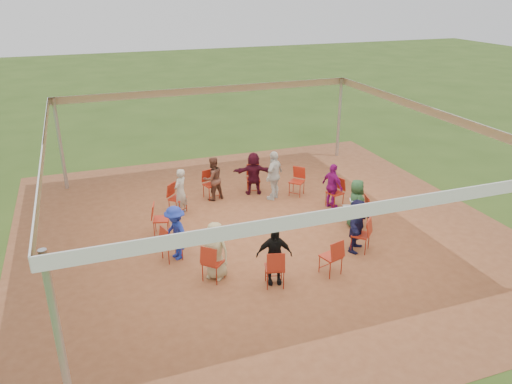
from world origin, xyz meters
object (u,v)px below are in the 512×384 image
object	(u,v)px
chair_2	(297,182)
person_seated_1	(332,186)
person_seated_0	(356,203)
person_seated_5	(175,233)
chair_11	(361,235)
person_seated_8	(357,225)
chair_5	(177,199)
standing_person	(274,175)
person_seated_2	(254,173)
chair_4	(211,185)
cable_coil	(289,223)
chair_7	(172,243)
chair_3	(253,179)
laptop	(350,205)
person_seated_7	(274,255)
chair_6	(161,219)
person_seated_6	(215,250)
person_seated_3	(213,179)
chair_8	(213,262)
chair_0	(359,211)
chair_10	(331,257)
chair_1	(335,193)
chair_9	(275,268)

from	to	relation	value
chair_2	person_seated_1	xyz separation A→B (m)	(0.60, -1.24, 0.25)
person_seated_0	person_seated_5	bearing A→B (deg)	105.00
chair_11	person_seated_8	size ratio (longest dim) A/B	0.65
chair_5	standing_person	bearing A→B (deg)	134.64
person_seated_0	person_seated_2	xyz separation A→B (m)	(-1.86, 3.15, 0.00)
chair_4	cable_coil	size ratio (longest dim) A/B	2.52
chair_5	cable_coil	bearing A→B (deg)	101.50
chair_7	standing_person	distance (m)	4.56
chair_3	person_seated_1	bearing A→B (deg)	147.75
person_seated_5	laptop	xyz separation A→B (m)	(4.84, 0.08, -0.04)
person_seated_7	person_seated_2	bearing A→B (deg)	90.00
chair_6	person_seated_6	world-z (taller)	person_seated_6
chair_5	person_seated_3	distance (m)	1.40
chair_8	chair_11	size ratio (longest dim) A/B	1.00
chair_5	standing_person	distance (m)	3.06
person_seated_3	chair_0	bearing A→B (deg)	120.75
chair_3	person_seated_7	world-z (taller)	person_seated_7
person_seated_8	cable_coil	world-z (taller)	person_seated_8
standing_person	chair_8	bearing A→B (deg)	11.10
chair_8	person_seated_5	world-z (taller)	person_seated_5
chair_6	chair_7	xyz separation A→B (m)	(0.01, -1.40, 0.00)
chair_0	chair_6	distance (m)	5.41
person_seated_6	person_seated_8	world-z (taller)	same
person_seated_6	chair_7	bearing A→B (deg)	169.84
person_seated_3	person_seated_7	xyz separation A→B (m)	(0.04, -4.99, 0.00)
chair_3	person_seated_3	xyz separation A→B (m)	(-1.37, -0.13, 0.25)
chair_3	chair_10	distance (m)	5.23
person_seated_2	laptop	bearing A→B (deg)	133.17
chair_4	chair_5	bearing A→B (deg)	15.00
chair_5	person_seated_2	xyz separation A→B (m)	(2.58, 0.61, 0.25)
chair_2	person_seated_5	distance (m)	5.12
person_seated_0	person_seated_2	distance (m)	3.66
person_seated_6	person_seated_1	bearing A→B (deg)	75.00
person_seated_1	person_seated_7	size ratio (longest dim) A/B	1.00
person_seated_1	standing_person	xyz separation A→B (m)	(-1.38, 1.21, 0.09)
person_seated_6	chair_8	bearing A→B (deg)	-90.00
chair_10	cable_coil	distance (m)	2.73
person_seated_3	chair_10	bearing A→B (deg)	90.00
person_seated_1	person_seated_3	xyz separation A→B (m)	(-3.18, 1.80, 0.00)
chair_10	laptop	distance (m)	2.58
chair_1	laptop	distance (m)	1.37
person_seated_1	chair_4	bearing A→B (deg)	43.70
standing_person	person_seated_7	bearing A→B (deg)	27.46
cable_coil	laptop	xyz separation A→B (m)	(1.49, -0.70, 0.63)
standing_person	chair_2	bearing A→B (deg)	141.07
person_seated_2	person_seated_6	distance (m)	5.00
person_seated_0	person_seated_8	world-z (taller)	same
chair_4	person_seated_7	distance (m)	5.12
chair_1	laptop	xyz separation A→B (m)	(-0.26, -1.33, 0.20)
chair_7	chair_9	bearing A→B (deg)	30.00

